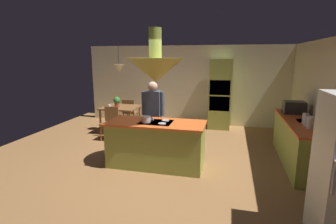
# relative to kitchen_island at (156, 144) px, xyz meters

# --- Properties ---
(ground) EXTENTS (8.16, 8.16, 0.00)m
(ground) POSITION_rel_kitchen_island_xyz_m (0.00, 0.20, -0.46)
(ground) COLOR olive
(wall_back) EXTENTS (6.80, 0.10, 2.55)m
(wall_back) POSITION_rel_kitchen_island_xyz_m (0.00, 3.65, 0.81)
(wall_back) COLOR beige
(wall_back) RESTS_ON ground
(wall_right) EXTENTS (0.10, 7.20, 2.55)m
(wall_right) POSITION_rel_kitchen_island_xyz_m (3.25, 0.60, 0.81)
(wall_right) COLOR beige
(wall_right) RESTS_ON ground
(kitchen_island) EXTENTS (1.95, 0.85, 0.93)m
(kitchen_island) POSITION_rel_kitchen_island_xyz_m (0.00, 0.00, 0.00)
(kitchen_island) COLOR #939E42
(kitchen_island) RESTS_ON ground
(counter_run_right) EXTENTS (0.73, 2.47, 0.91)m
(counter_run_right) POSITION_rel_kitchen_island_xyz_m (2.84, 0.80, 0.01)
(counter_run_right) COLOR #939E42
(counter_run_right) RESTS_ON ground
(oven_tower) EXTENTS (0.66, 0.62, 2.12)m
(oven_tower) POSITION_rel_kitchen_island_xyz_m (1.10, 3.24, 0.60)
(oven_tower) COLOR #939E42
(oven_tower) RESTS_ON ground
(dining_table) EXTENTS (1.02, 0.92, 0.76)m
(dining_table) POSITION_rel_kitchen_island_xyz_m (-1.70, 2.10, 0.20)
(dining_table) COLOR brown
(dining_table) RESTS_ON ground
(person_at_island) EXTENTS (0.53, 0.22, 1.65)m
(person_at_island) POSITION_rel_kitchen_island_xyz_m (-0.27, 0.69, 0.49)
(person_at_island) COLOR tan
(person_at_island) RESTS_ON ground
(range_hood) EXTENTS (1.10, 1.10, 1.00)m
(range_hood) POSITION_rel_kitchen_island_xyz_m (0.00, 0.00, 1.51)
(range_hood) COLOR #939E42
(pendant_light_over_table) EXTENTS (0.32, 0.32, 0.82)m
(pendant_light_over_table) POSITION_rel_kitchen_island_xyz_m (-1.70, 2.10, 1.40)
(pendant_light_over_table) COLOR beige
(chair_facing_island) EXTENTS (0.40, 0.40, 0.87)m
(chair_facing_island) POSITION_rel_kitchen_island_xyz_m (-1.70, 1.42, 0.04)
(chair_facing_island) COLOR brown
(chair_facing_island) RESTS_ON ground
(chair_by_back_wall) EXTENTS (0.40, 0.40, 0.87)m
(chair_by_back_wall) POSITION_rel_kitchen_island_xyz_m (-1.70, 2.78, 0.04)
(chair_by_back_wall) COLOR brown
(chair_by_back_wall) RESTS_ON ground
(potted_plant_on_table) EXTENTS (0.20, 0.20, 0.30)m
(potted_plant_on_table) POSITION_rel_kitchen_island_xyz_m (-1.77, 2.01, 0.47)
(potted_plant_on_table) COLOR #99382D
(potted_plant_on_table) RESTS_ON dining_table
(cup_on_table) EXTENTS (0.07, 0.07, 0.09)m
(cup_on_table) POSITION_rel_kitchen_island_xyz_m (-1.93, 1.87, 0.34)
(cup_on_table) COLOR white
(cup_on_table) RESTS_ON dining_table
(canister_flour) EXTENTS (0.13, 0.13, 0.21)m
(canister_flour) POSITION_rel_kitchen_island_xyz_m (2.84, 0.19, 0.56)
(canister_flour) COLOR silver
(canister_flour) RESTS_ON counter_run_right
(canister_sugar) EXTENTS (0.14, 0.14, 0.20)m
(canister_sugar) POSITION_rel_kitchen_island_xyz_m (2.84, 0.37, 0.55)
(canister_sugar) COLOR silver
(canister_sugar) RESTS_ON counter_run_right
(canister_tea) EXTENTS (0.11, 0.11, 0.21)m
(canister_tea) POSITION_rel_kitchen_island_xyz_m (2.84, 0.55, 0.56)
(canister_tea) COLOR silver
(canister_tea) RESTS_ON counter_run_right
(microwave_on_counter) EXTENTS (0.46, 0.36, 0.28)m
(microwave_on_counter) POSITION_rel_kitchen_island_xyz_m (2.84, 1.53, 0.59)
(microwave_on_counter) COLOR #232326
(microwave_on_counter) RESTS_ON counter_run_right
(cooking_pot_on_cooktop) EXTENTS (0.18, 0.18, 0.12)m
(cooking_pot_on_cooktop) POSITION_rel_kitchen_island_xyz_m (-0.16, -0.13, 0.53)
(cooking_pot_on_cooktop) COLOR #B2B2B7
(cooking_pot_on_cooktop) RESTS_ON kitchen_island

